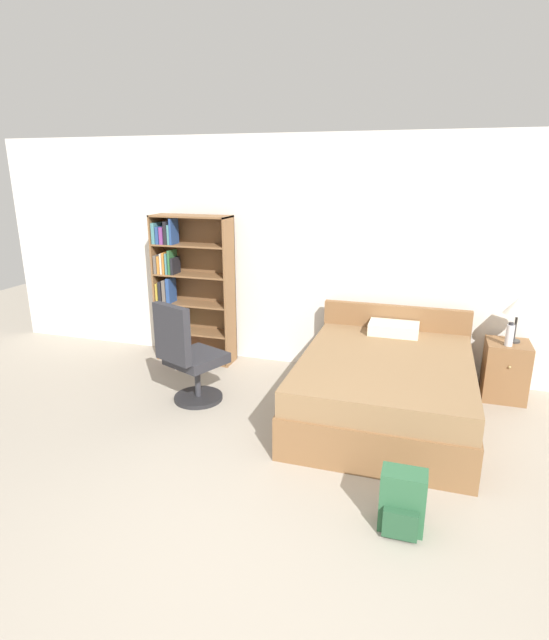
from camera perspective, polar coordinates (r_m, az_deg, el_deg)
The scene contains 9 objects.
ground_plane at distance 3.24m, azimuth -2.21°, elevation -26.61°, with size 14.00×14.00×0.00m, color #A39989.
wall_back at distance 5.57m, azimuth 8.93°, elevation 7.08°, with size 9.00×0.06×2.60m.
bookshelf at distance 6.00m, azimuth -10.17°, elevation 3.54°, with size 0.93×0.32×1.73m.
bed at distance 4.77m, azimuth 12.53°, elevation -7.35°, with size 1.53×1.97×0.84m.
office_chair at distance 4.91m, azimuth -9.81°, elevation -4.26°, with size 0.64×0.69×1.04m.
nightstand at distance 5.53m, azimuth 24.86°, elevation -5.24°, with size 0.41×0.43×0.59m.
table_lamp at distance 5.37m, azimuth 26.09°, elevation 1.38°, with size 0.27×0.27×0.45m.
water_bottle at distance 5.30m, azimuth 25.29°, elevation -1.54°, with size 0.07×0.07×0.23m.
backpack_green at distance 3.47m, azimuth 14.40°, elevation -19.55°, with size 0.28×0.24×0.41m.
Camera 1 is at (0.81, -2.21, 2.22)m, focal length 28.00 mm.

